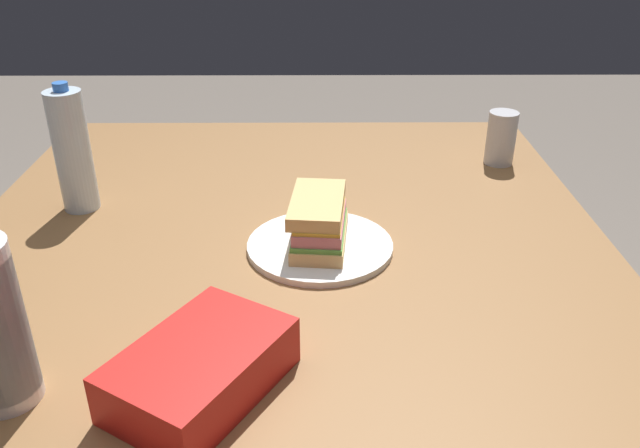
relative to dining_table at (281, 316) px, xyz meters
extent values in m
cube|color=olive|center=(0.00, 0.00, 0.05)|extent=(1.58, 1.19, 0.04)
cylinder|color=brown|center=(0.71, -0.52, -0.31)|extent=(0.07, 0.07, 0.68)
cylinder|color=brown|center=(0.71, 0.52, -0.31)|extent=(0.07, 0.07, 0.68)
cylinder|color=white|center=(0.10, -0.07, 0.08)|extent=(0.26, 0.26, 0.01)
cube|color=#DBB26B|center=(0.10, -0.07, 0.10)|extent=(0.18, 0.11, 0.02)
cube|color=#599E3F|center=(0.10, -0.07, 0.11)|extent=(0.17, 0.10, 0.01)
cube|color=#C6727A|center=(0.10, -0.07, 0.13)|extent=(0.16, 0.10, 0.02)
cube|color=yellow|center=(0.10, -0.07, 0.14)|extent=(0.16, 0.09, 0.01)
cube|color=#DBB26B|center=(0.11, -0.06, 0.16)|extent=(0.18, 0.11, 0.02)
cube|color=red|center=(-0.26, 0.09, 0.11)|extent=(0.27, 0.25, 0.07)
cylinder|color=silver|center=(0.27, 0.41, 0.19)|extent=(0.07, 0.07, 0.24)
cylinder|color=blue|center=(0.27, 0.41, 0.32)|extent=(0.03, 0.03, 0.02)
cylinder|color=silver|center=(-0.27, 0.33, 0.12)|extent=(0.08, 0.08, 0.09)
cylinder|color=silver|center=(0.50, -0.48, 0.14)|extent=(0.07, 0.07, 0.12)
camera|label=1|loc=(-0.91, -0.06, 0.65)|focal=36.65mm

